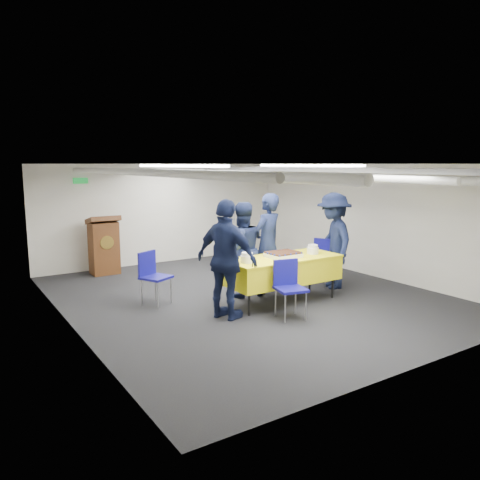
# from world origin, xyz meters

# --- Properties ---
(ground) EXTENTS (7.00, 7.00, 0.00)m
(ground) POSITION_xyz_m (0.00, 0.00, 0.00)
(ground) COLOR black
(ground) RESTS_ON ground
(room_shell) EXTENTS (6.00, 7.00, 2.30)m
(room_shell) POSITION_xyz_m (0.09, 0.41, 1.81)
(room_shell) COLOR silver
(room_shell) RESTS_ON ground
(serving_table) EXTENTS (1.99, 0.83, 0.77)m
(serving_table) POSITION_xyz_m (0.28, -0.62, 0.56)
(serving_table) COLOR black
(serving_table) RESTS_ON ground
(sheet_cake) EXTENTS (0.54, 0.42, 0.09)m
(sheet_cake) POSITION_xyz_m (0.28, -0.63, 0.82)
(sheet_cake) COLOR white
(sheet_cake) RESTS_ON serving_table
(plate_stack_left) EXTENTS (0.21, 0.21, 0.16)m
(plate_stack_left) POSITION_xyz_m (-0.47, -0.67, 0.84)
(plate_stack_left) COLOR white
(plate_stack_left) RESTS_ON serving_table
(plate_stack_right) EXTENTS (0.20, 0.20, 0.16)m
(plate_stack_right) POSITION_xyz_m (0.89, -0.67, 0.84)
(plate_stack_right) COLOR white
(plate_stack_right) RESTS_ON serving_table
(podium) EXTENTS (0.62, 0.53, 1.25)m
(podium) POSITION_xyz_m (-1.60, 3.05, 0.61)
(podium) COLOR brown
(podium) RESTS_ON ground
(chair_near) EXTENTS (0.50, 0.50, 0.87)m
(chair_near) POSITION_xyz_m (-0.12, -1.27, 0.53)
(chair_near) COLOR gray
(chair_near) RESTS_ON ground
(chair_right) EXTENTS (0.57, 0.57, 0.87)m
(chair_right) POSITION_xyz_m (1.67, -0.07, 0.53)
(chair_right) COLOR gray
(chair_right) RESTS_ON ground
(chair_left) EXTENTS (0.56, 0.56, 0.87)m
(chair_left) POSITION_xyz_m (-1.58, 0.50, 0.53)
(chair_left) COLOR gray
(chair_left) RESTS_ON ground
(sailor_a) EXTENTS (0.75, 0.59, 1.79)m
(sailor_a) POSITION_xyz_m (0.44, 0.03, 0.89)
(sailor_a) COLOR black
(sailor_a) RESTS_ON ground
(sailor_b) EXTENTS (0.87, 0.71, 1.66)m
(sailor_b) POSITION_xyz_m (-0.10, 0.06, 0.83)
(sailor_b) COLOR black
(sailor_b) RESTS_ON ground
(sailor_c) EXTENTS (0.80, 1.14, 1.80)m
(sailor_c) POSITION_xyz_m (-0.94, -0.83, 0.90)
(sailor_c) COLOR black
(sailor_c) RESTS_ON ground
(sailor_d) EXTENTS (1.06, 1.32, 1.78)m
(sailor_d) POSITION_xyz_m (1.65, -0.39, 0.89)
(sailor_d) COLOR black
(sailor_d) RESTS_ON ground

